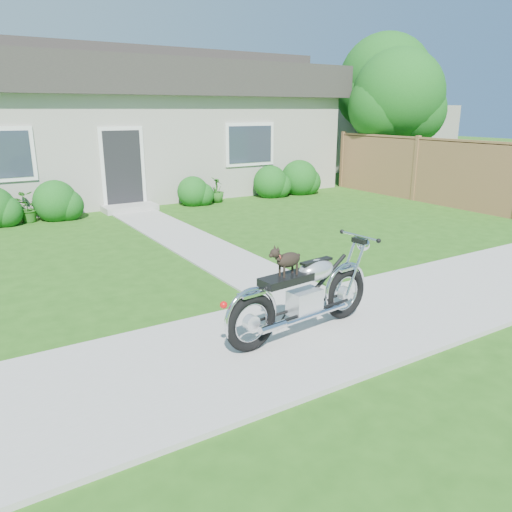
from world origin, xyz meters
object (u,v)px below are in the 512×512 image
(house, at_px, (137,124))
(tree_near, at_px, (402,99))
(fence, at_px, (416,169))
(potted_plant_left, at_px, (26,208))
(motorcycle_with_dog, at_px, (305,293))
(potted_plant_right, at_px, (217,190))
(tree_far, at_px, (389,86))

(house, xyz_separation_m, tree_near, (7.61, -4.32, 0.79))
(fence, relative_size, tree_near, 1.44)
(tree_near, xyz_separation_m, potted_plant_left, (-11.66, 0.88, -2.59))
(house, distance_m, tree_near, 8.78)
(tree_near, xyz_separation_m, motorcycle_with_dog, (-9.79, -7.70, -2.40))
(potted_plant_right, height_order, motorcycle_with_dog, motorcycle_with_dog)
(fence, bearing_deg, tree_far, 54.01)
(house, height_order, potted_plant_left, house)
(tree_near, bearing_deg, potted_plant_left, 175.70)
(potted_plant_left, height_order, motorcycle_with_dog, motorcycle_with_dog)
(house, distance_m, potted_plant_left, 5.62)
(fence, distance_m, potted_plant_left, 10.74)
(house, relative_size, tree_far, 2.30)
(tree_near, relative_size, motorcycle_with_dog, 2.07)
(fence, bearing_deg, motorcycle_with_dog, -145.76)
(fence, relative_size, tree_far, 1.21)
(tree_far, distance_m, motorcycle_with_dog, 15.80)
(fence, height_order, tree_far, tree_far)
(tree_near, bearing_deg, tree_far, 52.65)
(house, xyz_separation_m, tree_far, (9.51, -1.82, 1.35))
(potted_plant_left, height_order, potted_plant_right, potted_plant_right)
(house, distance_m, fence, 8.96)
(tree_near, bearing_deg, motorcycle_with_dog, -141.82)
(potted_plant_right, relative_size, motorcycle_with_dog, 0.33)
(potted_plant_right, xyz_separation_m, motorcycle_with_dog, (-3.29, -8.57, 0.17))
(house, xyz_separation_m, fence, (6.30, -6.24, -1.22))
(tree_near, xyz_separation_m, potted_plant_right, (-6.50, 0.88, -2.58))
(tree_far, height_order, potted_plant_left, tree_far)
(potted_plant_left, bearing_deg, motorcycle_with_dog, -77.69)
(motorcycle_with_dog, bearing_deg, tree_near, 32.33)
(fence, xyz_separation_m, motorcycle_with_dog, (-8.48, -5.77, -0.40))
(tree_far, xyz_separation_m, motorcycle_with_dog, (-11.70, -10.20, -2.97))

